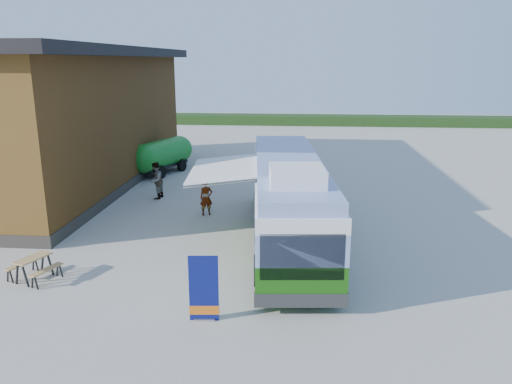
# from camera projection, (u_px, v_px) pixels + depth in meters

# --- Properties ---
(ground) EXTENTS (100.00, 100.00, 0.00)m
(ground) POSITION_uv_depth(u_px,v_px,m) (223.00, 255.00, 18.03)
(ground) COLOR #BCB7AD
(ground) RESTS_ON ground
(barn) EXTENTS (9.60, 21.20, 7.50)m
(barn) POSITION_uv_depth(u_px,v_px,m) (62.00, 120.00, 27.61)
(barn) COLOR brown
(barn) RESTS_ON ground
(hedge) EXTENTS (40.00, 3.00, 1.00)m
(hedge) POSITION_uv_depth(u_px,v_px,m) (349.00, 120.00, 53.83)
(hedge) COLOR #264419
(hedge) RESTS_ON ground
(bus) EXTENTS (3.63, 12.30, 3.72)m
(bus) POSITION_uv_depth(u_px,v_px,m) (288.00, 197.00, 18.93)
(bus) COLOR #1E6711
(bus) RESTS_ON ground
(awning) EXTENTS (3.18, 4.70, 0.54)m
(awning) POSITION_uv_depth(u_px,v_px,m) (232.00, 173.00, 18.73)
(awning) COLOR white
(awning) RESTS_ON ground
(banner) EXTENTS (0.81, 0.23, 1.86)m
(banner) POSITION_uv_depth(u_px,v_px,m) (204.00, 294.00, 13.30)
(banner) COLOR #0C135C
(banner) RESTS_ON ground
(picnic_table) EXTENTS (1.66, 1.57, 0.76)m
(picnic_table) POSITION_uv_depth(u_px,v_px,m) (33.00, 263.00, 15.84)
(picnic_table) COLOR tan
(picnic_table) RESTS_ON ground
(person_a) EXTENTS (0.68, 0.58, 1.59)m
(person_a) POSITION_uv_depth(u_px,v_px,m) (206.00, 198.00, 22.46)
(person_a) COLOR #999999
(person_a) RESTS_ON ground
(person_b) EXTENTS (0.82, 0.99, 1.87)m
(person_b) POSITION_uv_depth(u_px,v_px,m) (156.00, 181.00, 25.09)
(person_b) COLOR #999999
(person_b) RESTS_ON ground
(slurry_tanker) EXTENTS (2.95, 5.41, 2.10)m
(slurry_tanker) POSITION_uv_depth(u_px,v_px,m) (162.00, 154.00, 30.57)
(slurry_tanker) COLOR #178223
(slurry_tanker) RESTS_ON ground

